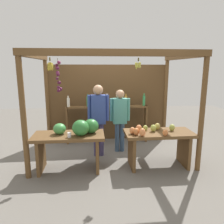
% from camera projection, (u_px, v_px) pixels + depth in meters
% --- Properties ---
extents(ground_plane, '(12.00, 12.00, 0.00)m').
position_uv_depth(ground_plane, '(111.00, 153.00, 5.09)').
color(ground_plane, slate).
rests_on(ground_plane, ground).
extents(market_stall, '(3.39, 2.15, 2.31)m').
position_uv_depth(market_stall, '(109.00, 94.00, 5.28)').
color(market_stall, brown).
rests_on(market_stall, ground).
extents(fruit_counter_left, '(1.37, 0.64, 1.04)m').
position_uv_depth(fruit_counter_left, '(74.00, 137.00, 4.13)').
color(fruit_counter_left, brown).
rests_on(fruit_counter_left, ground).
extents(fruit_counter_right, '(1.37, 0.65, 0.88)m').
position_uv_depth(fruit_counter_right, '(157.00, 140.00, 4.30)').
color(fruit_counter_right, brown).
rests_on(fruit_counter_right, ground).
extents(bottle_shelf_unit, '(2.18, 0.22, 1.34)m').
position_uv_depth(bottle_shelf_unit, '(107.00, 114.00, 5.67)').
color(bottle_shelf_unit, brown).
rests_on(bottle_shelf_unit, ground).
extents(vendor_man, '(0.48, 0.22, 1.63)m').
position_uv_depth(vendor_man, '(98.00, 114.00, 4.75)').
color(vendor_man, '#413A63').
rests_on(vendor_man, ground).
extents(vendor_woman, '(0.48, 0.20, 1.50)m').
position_uv_depth(vendor_woman, '(120.00, 115.00, 5.02)').
color(vendor_woman, '#38506D').
rests_on(vendor_woman, ground).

